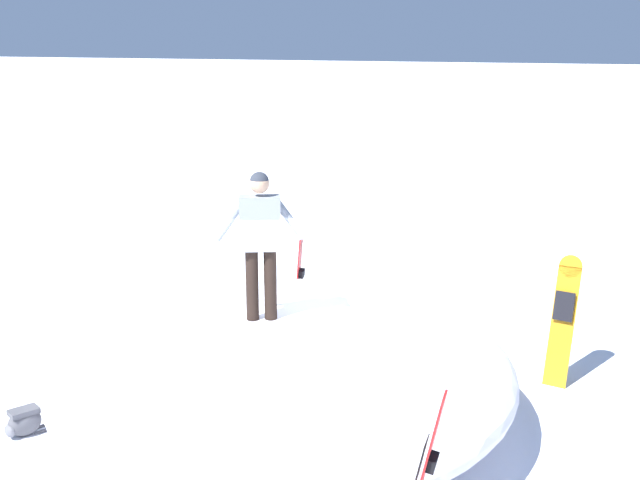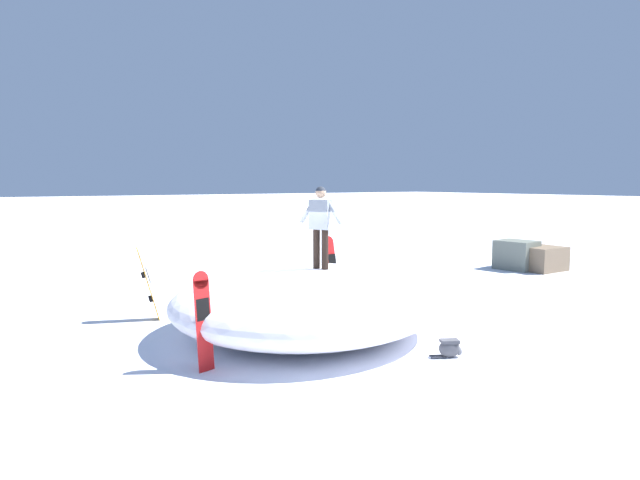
# 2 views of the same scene
# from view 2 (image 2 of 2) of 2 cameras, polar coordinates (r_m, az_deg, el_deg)

# --- Properties ---
(ground) EXTENTS (240.00, 240.00, 0.00)m
(ground) POSITION_cam_2_polar(r_m,az_deg,el_deg) (11.25, -4.23, -9.78)
(ground) COLOR white
(snow_mound) EXTENTS (6.21, 6.48, 1.35)m
(snow_mound) POSITION_cam_2_polar(r_m,az_deg,el_deg) (11.03, -1.40, -6.48)
(snow_mound) COLOR white
(snow_mound) RESTS_ON ground
(snowboarder_standing) EXTENTS (0.95, 0.48, 1.65)m
(snowboarder_standing) POSITION_cam_2_polar(r_m,az_deg,el_deg) (10.75, 0.08, 2.11)
(snowboarder_standing) COLOR black
(snowboarder_standing) RESTS_ON snow_mound
(snowboard_primary_upright) EXTENTS (0.22, 0.32, 1.65)m
(snowboard_primary_upright) POSITION_cam_2_polar(r_m,az_deg,el_deg) (9.10, -12.24, -8.18)
(snowboard_primary_upright) COLOR red
(snowboard_primary_upright) RESTS_ON ground
(snowboard_secondary_upright) EXTENTS (0.38, 0.30, 1.70)m
(snowboard_secondary_upright) POSITION_cam_2_polar(r_m,az_deg,el_deg) (13.86, 1.28, -3.01)
(snowboard_secondary_upright) COLOR red
(snowboard_secondary_upright) RESTS_ON ground
(snowboard_tertiary_upright) EXTENTS (0.38, 0.50, 1.66)m
(snowboard_tertiary_upright) POSITION_cam_2_polar(r_m,az_deg,el_deg) (12.64, -17.79, -4.29)
(snowboard_tertiary_upright) COLOR orange
(snowboard_tertiary_upright) RESTS_ON ground
(backpack_near) EXTENTS (0.44, 0.58, 0.32)m
(backpack_near) POSITION_cam_2_polar(r_m,az_deg,el_deg) (9.98, 13.56, -11.04)
(backpack_near) COLOR #4C4C51
(backpack_near) RESTS_ON ground
(rock_outcrop) EXTENTS (1.99, 1.87, 1.03)m
(rock_outcrop) POSITION_cam_2_polar(r_m,az_deg,el_deg) (20.45, 21.19, -1.66)
(rock_outcrop) COLOR #73604B
(rock_outcrop) RESTS_ON ground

